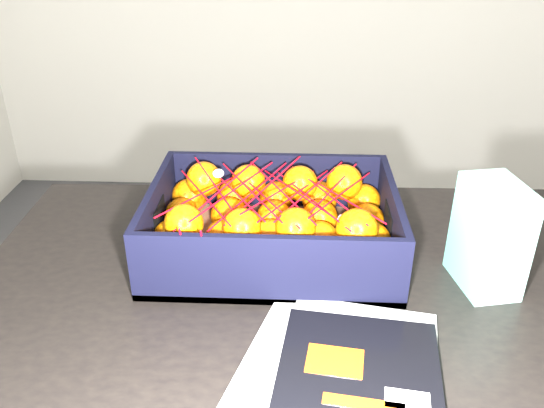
{
  "coord_description": "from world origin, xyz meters",
  "views": [
    {
      "loc": [
        -0.29,
        -0.9,
        1.3
      ],
      "look_at": [
        -0.33,
        -0.07,
        0.86
      ],
      "focal_mm": 37.24,
      "sensor_mm": 36.0,
      "label": 1
    }
  ],
  "objects_px": {
    "magazine_stack": "(345,378)",
    "retail_carton": "(490,236)",
    "produce_crate": "(273,232)",
    "table": "(330,346)"
  },
  "relations": [
    {
      "from": "table",
      "to": "produce_crate",
      "type": "xyz_separation_m",
      "value": [
        -0.1,
        0.14,
        0.14
      ]
    },
    {
      "from": "table",
      "to": "retail_carton",
      "type": "xyz_separation_m",
      "value": [
        0.25,
        0.05,
        0.19
      ]
    },
    {
      "from": "table",
      "to": "magazine_stack",
      "type": "xyz_separation_m",
      "value": [
        0.01,
        -0.18,
        0.11
      ]
    },
    {
      "from": "produce_crate",
      "to": "table",
      "type": "bearing_deg",
      "value": -53.65
    },
    {
      "from": "magazine_stack",
      "to": "retail_carton",
      "type": "height_order",
      "value": "retail_carton"
    },
    {
      "from": "magazine_stack",
      "to": "retail_carton",
      "type": "bearing_deg",
      "value": 44.24
    },
    {
      "from": "retail_carton",
      "to": "table",
      "type": "bearing_deg",
      "value": -179.0
    },
    {
      "from": "produce_crate",
      "to": "magazine_stack",
      "type": "bearing_deg",
      "value": -71.23
    },
    {
      "from": "produce_crate",
      "to": "retail_carton",
      "type": "relative_size",
      "value": 2.4
    },
    {
      "from": "table",
      "to": "retail_carton",
      "type": "distance_m",
      "value": 0.31
    }
  ]
}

